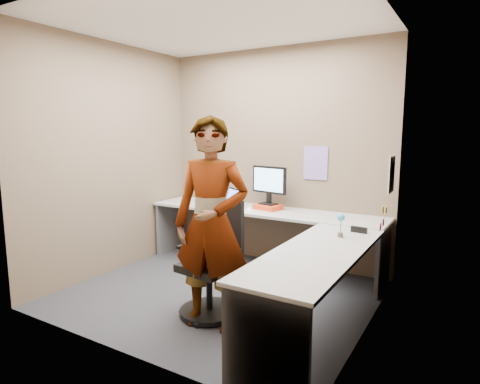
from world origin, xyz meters
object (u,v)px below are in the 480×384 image
Objects in this scene: monitor at (269,182)px; office_chair at (214,269)px; desk at (273,236)px; person at (211,224)px.

office_chair is (0.15, -1.42, -0.64)m from monitor.
office_chair reaches higher than desk.
person is at bearing -68.51° from monitor.
office_chair is 0.58× the size of person.
desk is 0.81m from office_chair.
office_chair is at bearing -106.64° from desk.
person reaches higher than office_chair.
office_chair is at bearing -71.91° from monitor.
monitor is 0.27× the size of person.
desk is 6.11× the size of monitor.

